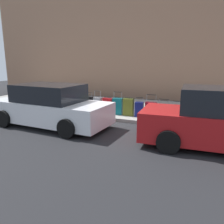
# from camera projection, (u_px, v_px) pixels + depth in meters

# --- Properties ---
(ground_plane) EXTENTS (40.00, 40.00, 0.00)m
(ground_plane) POSITION_uv_depth(u_px,v_px,m) (108.00, 121.00, 9.29)
(ground_plane) COLOR black
(sidewalk_curb) EXTENTS (18.00, 5.00, 0.14)m
(sidewalk_curb) POSITION_uv_depth(u_px,v_px,m) (128.00, 108.00, 11.52)
(sidewalk_curb) COLOR gray
(sidewalk_curb) RESTS_ON ground_plane
(building_facade_sidewalk_side) EXTENTS (24.00, 3.00, 12.31)m
(building_facade_sidewalk_side) POSITION_uv_depth(u_px,v_px,m) (154.00, 3.00, 14.65)
(building_facade_sidewalk_side) COLOR #936B51
(building_facade_sidewalk_side) RESTS_ON ground_plane
(suitcase_red_0) EXTENTS (0.42, 0.26, 0.98)m
(suitcase_red_0) POSITION_uv_depth(u_px,v_px,m) (189.00, 113.00, 8.58)
(suitcase_red_0) COLOR red
(suitcase_red_0) RESTS_ON sidewalk_curb
(suitcase_silver_1) EXTENTS (0.43, 0.21, 0.75)m
(suitcase_silver_1) POSITION_uv_depth(u_px,v_px,m) (177.00, 113.00, 8.92)
(suitcase_silver_1) COLOR #9EA0A8
(suitcase_silver_1) RESTS_ON sidewalk_curb
(suitcase_black_2) EXTENTS (0.46, 0.22, 0.81)m
(suitcase_black_2) POSITION_uv_depth(u_px,v_px,m) (163.00, 112.00, 9.04)
(suitcase_black_2) COLOR black
(suitcase_black_2) RESTS_ON sidewalk_curb
(suitcase_maroon_3) EXTENTS (0.47, 0.27, 0.96)m
(suitcase_maroon_3) POSITION_uv_depth(u_px,v_px,m) (151.00, 110.00, 9.28)
(suitcase_maroon_3) COLOR maroon
(suitcase_maroon_3) RESTS_ON sidewalk_curb
(suitcase_navy_4) EXTENTS (0.37, 0.26, 0.83)m
(suitcase_navy_4) POSITION_uv_depth(u_px,v_px,m) (139.00, 109.00, 9.37)
(suitcase_navy_4) COLOR navy
(suitcase_navy_4) RESTS_ON sidewalk_curb
(suitcase_olive_5) EXTENTS (0.45, 0.21, 0.79)m
(suitcase_olive_5) POSITION_uv_depth(u_px,v_px,m) (128.00, 107.00, 9.55)
(suitcase_olive_5) COLOR #59601E
(suitcase_olive_5) RESTS_ON sidewalk_curb
(suitcase_teal_6) EXTENTS (0.43, 0.29, 1.01)m
(suitcase_teal_6) POSITION_uv_depth(u_px,v_px,m) (118.00, 106.00, 9.77)
(suitcase_teal_6) COLOR #0F606B
(suitcase_teal_6) RESTS_ON sidewalk_curb
(suitcase_red_7) EXTENTS (0.46, 0.21, 0.74)m
(suitcase_red_7) POSITION_uv_depth(u_px,v_px,m) (108.00, 106.00, 10.02)
(suitcase_red_7) COLOR red
(suitcase_red_7) RESTS_ON sidewalk_curb
(suitcase_silver_8) EXTENTS (0.36, 0.20, 1.00)m
(suitcase_silver_8) POSITION_uv_depth(u_px,v_px,m) (98.00, 105.00, 10.16)
(suitcase_silver_8) COLOR #9EA0A8
(suitcase_silver_8) RESTS_ON sidewalk_curb
(suitcase_black_9) EXTENTS (0.41, 0.25, 0.91)m
(suitcase_black_9) POSITION_uv_depth(u_px,v_px,m) (89.00, 104.00, 10.32)
(suitcase_black_9) COLOR black
(suitcase_black_9) RESTS_ON sidewalk_curb
(suitcase_maroon_10) EXTENTS (0.42, 0.24, 0.66)m
(suitcase_maroon_10) POSITION_uv_depth(u_px,v_px,m) (80.00, 104.00, 10.50)
(suitcase_maroon_10) COLOR maroon
(suitcase_maroon_10) RESTS_ON sidewalk_curb
(suitcase_navy_11) EXTENTS (0.46, 0.21, 0.59)m
(suitcase_navy_11) POSITION_uv_depth(u_px,v_px,m) (70.00, 104.00, 10.68)
(suitcase_navy_11) COLOR navy
(suitcase_navy_11) RESTS_ON sidewalk_curb
(fire_hydrant) EXTENTS (0.39, 0.21, 0.75)m
(fire_hydrant) POSITION_uv_depth(u_px,v_px,m) (54.00, 100.00, 11.07)
(fire_hydrant) COLOR red
(fire_hydrant) RESTS_ON sidewalk_curb
(bollard_post) EXTENTS (0.16, 0.16, 0.68)m
(bollard_post) POSITION_uv_depth(u_px,v_px,m) (44.00, 101.00, 11.13)
(bollard_post) COLOR brown
(bollard_post) RESTS_ON sidewalk_curb
(parked_car_white_1) EXTENTS (4.73, 2.22, 1.58)m
(parked_car_white_1) POSITION_uv_depth(u_px,v_px,m) (50.00, 107.00, 8.48)
(parked_car_white_1) COLOR silver
(parked_car_white_1) RESTS_ON ground_plane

